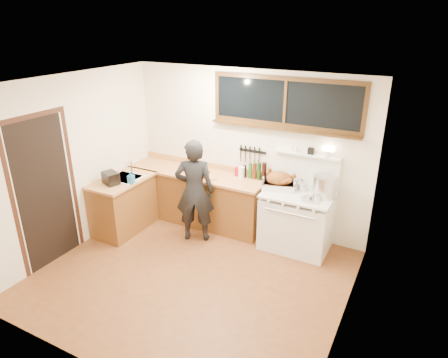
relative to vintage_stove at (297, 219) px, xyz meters
The scene contains 20 objects.
ground_plane 1.79m from the vintage_stove, 125.35° to the right, with size 4.00×3.50×0.02m, color brown.
room_shell 2.10m from the vintage_stove, 125.35° to the right, with size 4.10×3.60×2.65m.
counter_back 1.80m from the vintage_stove, behind, with size 2.44×0.64×1.00m.
counter_left 2.81m from the vintage_stove, 163.78° to the right, with size 0.64×1.09×0.90m.
sink_unit 2.80m from the vintage_stove, 165.18° to the right, with size 0.50×0.45×0.37m.
vintage_stove is the anchor object (origin of this frame).
back_window 1.68m from the vintage_stove, 142.43° to the left, with size 2.32×0.13×0.77m.
left_doorway 3.63m from the vintage_stove, 146.76° to the right, with size 0.02×1.04×2.17m.
knife_strip 1.29m from the vintage_stove, 160.75° to the left, with size 0.46×0.03×0.28m.
man 1.61m from the vintage_stove, 161.49° to the right, with size 0.71×0.61×1.65m.
soap_bottle 2.63m from the vintage_stove, 160.81° to the right, with size 0.10×0.11×0.20m.
toaster 2.93m from the vintage_stove, 159.65° to the right, with size 0.32×0.27×0.19m.
cutting_board 1.67m from the vintage_stove, behind, with size 0.54×0.48×0.15m.
roast_turkey 0.64m from the vintage_stove, 169.63° to the left, with size 0.57×0.49×0.26m.
stockpot 0.69m from the vintage_stove, 10.53° to the left, with size 0.42×0.42×0.31m.
saucepan 0.51m from the vintage_stove, 84.59° to the left, with size 0.20×0.28×0.11m.
pot_lid 0.52m from the vintage_stove, 32.97° to the right, with size 0.33×0.33×0.04m.
coffee_tin 1.22m from the vintage_stove, 168.84° to the left, with size 0.11×0.10×0.15m.
pitcher 1.15m from the vintage_stove, behind, with size 0.11×0.11×0.19m.
bottle_cluster 0.94m from the vintage_stove, 163.14° to the left, with size 0.57×0.07×0.30m.
Camera 1 is at (2.51, -3.84, 3.31)m, focal length 32.00 mm.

